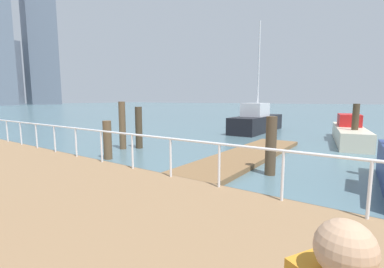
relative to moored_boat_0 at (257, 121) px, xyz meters
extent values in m
plane|color=slate|center=(-11.15, 9.23, -0.82)|extent=(300.00, 300.00, 0.00)
cube|color=olive|center=(-9.61, -3.18, -0.73)|extent=(10.08, 2.00, 0.18)
cylinder|color=white|center=(-14.30, -7.69, 0.11)|extent=(0.06, 0.06, 1.05)
cylinder|color=white|center=(-14.30, -6.20, 0.11)|extent=(0.06, 0.06, 1.05)
cylinder|color=white|center=(-14.30, -4.70, 0.11)|extent=(0.06, 0.06, 1.05)
cylinder|color=white|center=(-14.30, -3.21, 0.11)|extent=(0.06, 0.06, 1.05)
cylinder|color=white|center=(-14.30, -1.72, 0.11)|extent=(0.06, 0.06, 1.05)
cylinder|color=white|center=(-14.30, -0.22, 0.11)|extent=(0.06, 0.06, 1.05)
cylinder|color=white|center=(-14.30, 1.27, 0.11)|extent=(0.06, 0.06, 1.05)
cylinder|color=white|center=(-14.30, 2.77, 0.11)|extent=(0.06, 0.06, 1.05)
cylinder|color=white|center=(-14.30, 4.26, 0.11)|extent=(0.06, 0.06, 1.05)
cylinder|color=white|center=(-14.30, 5.76, 0.11)|extent=(0.06, 0.06, 1.05)
cylinder|color=white|center=(-14.30, 7.25, 0.11)|extent=(0.06, 0.06, 1.05)
cylinder|color=white|center=(-14.30, -3.21, 0.63)|extent=(0.06, 23.91, 0.06)
cylinder|color=brown|center=(-11.18, -4.90, 0.15)|extent=(0.35, 0.35, 1.94)
cylinder|color=#473826|center=(-10.25, 2.25, 0.24)|extent=(0.35, 0.35, 2.12)
cylinder|color=brown|center=(-10.87, 2.76, 0.37)|extent=(0.33, 0.33, 2.38)
cylinder|color=#473826|center=(-3.51, -6.74, 0.31)|extent=(0.32, 0.32, 2.27)
cylinder|color=brown|center=(-12.78, 1.47, -0.01)|extent=(0.35, 0.35, 1.61)
cube|color=black|center=(0.08, 0.00, -0.21)|extent=(6.98, 2.06, 1.21)
cube|color=white|center=(-0.38, -0.01, 0.89)|extent=(2.27, 1.58, 0.99)
cylinder|color=silver|center=(0.08, 0.00, 3.93)|extent=(0.12, 0.12, 7.08)
cube|color=beige|center=(-1.93, -6.40, -0.37)|extent=(7.36, 2.65, 0.90)
cube|color=red|center=(-1.19, -6.28, 0.44)|extent=(2.33, 1.50, 0.70)
sphere|color=tan|center=(-18.66, -7.66, 1.13)|extent=(0.22, 0.22, 0.22)
cube|color=slate|center=(34.08, 139.87, 14.22)|extent=(13.84, 9.38, 30.08)
cube|color=slate|center=(47.00, 128.44, 34.61)|extent=(14.24, 8.62, 70.87)
camera|label=1|loc=(-19.73, -7.73, 1.67)|focal=24.93mm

